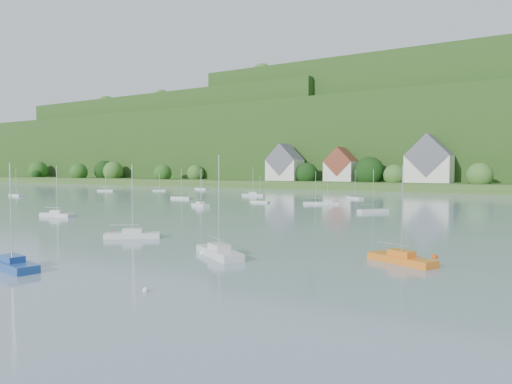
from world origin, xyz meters
TOP-DOWN VIEW (x-y plane):
  - far_shore_strip at (0.00, 200.00)m, footprint 600.00×60.00m
  - forested_ridge at (0.39, 268.57)m, footprint 620.00×181.22m
  - village_building_0 at (-55.00, 187.00)m, footprint 14.00×10.40m
  - village_building_1 at (-30.00, 189.00)m, footprint 12.00×9.36m
  - village_building_2 at (5.00, 188.00)m, footprint 16.00×11.44m
  - near_sailboat_1 at (5.90, 26.02)m, footprint 6.54×2.87m
  - near_sailboat_3 at (1.33, 43.47)m, footprint 6.18×5.18m
  - near_sailboat_4 at (16.82, 39.20)m, footprint 6.90×5.28m
  - near_sailboat_5 at (31.94, 44.81)m, footprint 6.35×4.14m
  - near_sailboat_6 at (-27.73, 54.45)m, footprint 6.53×2.67m
  - mooring_buoy_1 at (14.85, 39.22)m, footprint 0.48×0.48m
  - mooring_buoy_2 at (33.93, 48.67)m, footprint 0.51×0.51m
  - mooring_buoy_3 at (-3.74, 44.84)m, footprint 0.46×0.46m
  - mooring_buoy_4 at (20.10, 26.46)m, footprint 0.40×0.40m
  - far_sailboat_cluster at (1.59, 116.34)m, footprint 207.43×69.27m

SIDE VIEW (x-z plane):
  - mooring_buoy_1 at x=14.85m, z-range -0.24..0.24m
  - mooring_buoy_2 at x=33.93m, z-range -0.25..0.25m
  - mooring_buoy_3 at x=-3.74m, z-range -0.23..0.23m
  - mooring_buoy_4 at x=20.10m, z-range -0.20..0.20m
  - far_sailboat_cluster at x=1.59m, z-range -3.98..4.72m
  - near_sailboat_5 at x=31.94m, z-range -3.73..4.62m
  - near_sailboat_1 at x=5.90m, z-range -3.82..4.72m
  - near_sailboat_6 at x=-27.73m, z-range -3.83..4.73m
  - near_sailboat_3 at x=1.33m, z-range -3.84..4.74m
  - near_sailboat_4 at x=16.82m, z-range -4.19..5.14m
  - far_shore_strip at x=0.00m, z-range 0.00..3.00m
  - village_building_1 at x=-30.00m, z-range 1.75..15.75m
  - village_building_0 at x=-55.00m, z-range 1.51..17.51m
  - village_building_2 at x=5.00m, z-range 1.27..19.27m
  - forested_ridge at x=0.39m, z-range -12.06..57.83m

